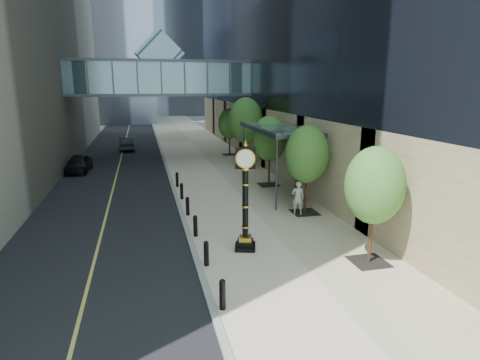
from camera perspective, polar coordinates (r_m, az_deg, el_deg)
name	(u,v)px	position (r m, az deg, el deg)	size (l,w,h in m)	color
ground	(316,317)	(13.13, 10.71, -18.54)	(320.00, 320.00, 0.00)	gray
road	(125,144)	(50.60, -16.08, 5.00)	(8.00, 180.00, 0.02)	black
sidewalk	(191,141)	(50.89, -7.01, 5.49)	(8.00, 180.00, 0.06)	beige
curb	(158,142)	(50.58, -11.53, 5.28)	(0.25, 180.00, 0.07)	gray
skywalk	(160,76)	(38.14, -11.28, 14.33)	(17.00, 4.20, 5.80)	#487274
entrance_canopy	(278,129)	(25.62, 5.37, 7.24)	(3.00, 8.00, 4.38)	#383F44
bollard_row	(191,216)	(20.23, -6.95, -5.13)	(0.20, 16.20, 0.90)	black
street_trees	(266,135)	(28.47, 3.67, 6.45)	(2.85, 28.24, 5.86)	black
street_clock	(245,205)	(16.73, 0.77, -3.51)	(1.06, 1.06, 4.56)	black
pedestrian	(298,198)	(21.76, 8.23, -2.53)	(0.68, 0.44, 1.85)	#BAB4AA
car_near	(79,163)	(34.96, -21.97, 2.20)	(1.65, 4.10, 1.40)	black
car_far	(127,144)	(45.14, -15.83, 4.97)	(1.47, 4.21, 1.39)	black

